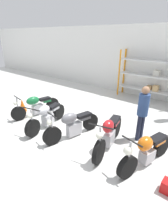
{
  "coord_description": "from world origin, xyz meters",
  "views": [
    {
      "loc": [
        3.48,
        -3.74,
        3.11
      ],
      "look_at": [
        0.0,
        0.4,
        0.7
      ],
      "focal_mm": 28.0,
      "sensor_mm": 36.0,
      "label": 1
    }
  ],
  "objects_px": {
    "motorcycle_silver": "(47,116)",
    "motorcycle_orange": "(146,151)",
    "shelving_rack": "(152,77)",
    "motorcycle_grey": "(73,124)",
    "motorcycle_red": "(109,133)",
    "motorcycle_green": "(36,106)",
    "person_near_rack": "(143,109)",
    "traffic_cone": "(22,105)"
  },
  "relations": [
    {
      "from": "motorcycle_silver",
      "to": "motorcycle_orange",
      "type": "distance_m",
      "value": 3.57
    },
    {
      "from": "shelving_rack",
      "to": "motorcycle_grey",
      "type": "distance_m",
      "value": 5.21
    },
    {
      "from": "motorcycle_red",
      "to": "motorcycle_orange",
      "type": "xyz_separation_m",
      "value": [
        1.14,
        -0.06,
        -0.03
      ]
    },
    {
      "from": "motorcycle_green",
      "to": "person_near_rack",
      "type": "xyz_separation_m",
      "value": [
        4.06,
        1.01,
        0.61
      ]
    },
    {
      "from": "motorcycle_red",
      "to": "motorcycle_orange",
      "type": "bearing_deg",
      "value": 73.93
    },
    {
      "from": "motorcycle_silver",
      "to": "motorcycle_orange",
      "type": "relative_size",
      "value": 1.05
    },
    {
      "from": "traffic_cone",
      "to": "shelving_rack",
      "type": "bearing_deg",
      "value": 53.79
    },
    {
      "from": "motorcycle_orange",
      "to": "traffic_cone",
      "type": "bearing_deg",
      "value": -75.91
    },
    {
      "from": "shelving_rack",
      "to": "motorcycle_orange",
      "type": "xyz_separation_m",
      "value": [
        1.85,
        -4.95,
        -0.74
      ]
    },
    {
      "from": "motorcycle_grey",
      "to": "person_near_rack",
      "type": "relative_size",
      "value": 1.19
    },
    {
      "from": "shelving_rack",
      "to": "motorcycle_red",
      "type": "height_order",
      "value": "shelving_rack"
    },
    {
      "from": "motorcycle_silver",
      "to": "motorcycle_orange",
      "type": "bearing_deg",
      "value": 81.77
    },
    {
      "from": "motorcycle_silver",
      "to": "motorcycle_green",
      "type": "bearing_deg",
      "value": -120.9
    },
    {
      "from": "motorcycle_green",
      "to": "motorcycle_red",
      "type": "relative_size",
      "value": 0.98
    },
    {
      "from": "motorcycle_silver",
      "to": "person_near_rack",
      "type": "bearing_deg",
      "value": 102.45
    },
    {
      "from": "motorcycle_green",
      "to": "motorcycle_grey",
      "type": "height_order",
      "value": "motorcycle_grey"
    },
    {
      "from": "motorcycle_silver",
      "to": "traffic_cone",
      "type": "height_order",
      "value": "motorcycle_silver"
    },
    {
      "from": "shelving_rack",
      "to": "motorcycle_green",
      "type": "relative_size",
      "value": 1.59
    },
    {
      "from": "motorcycle_green",
      "to": "traffic_cone",
      "type": "bearing_deg",
      "value": -70.97
    },
    {
      "from": "motorcycle_red",
      "to": "motorcycle_silver",
      "type": "bearing_deg",
      "value": -94.86
    },
    {
      "from": "motorcycle_grey",
      "to": "motorcycle_red",
      "type": "relative_size",
      "value": 0.97
    },
    {
      "from": "motorcycle_silver",
      "to": "motorcycle_orange",
      "type": "xyz_separation_m",
      "value": [
        3.56,
        0.29,
        0.01
      ]
    },
    {
      "from": "motorcycle_red",
      "to": "traffic_cone",
      "type": "bearing_deg",
      "value": -101.46
    },
    {
      "from": "shelving_rack",
      "to": "motorcycle_grey",
      "type": "xyz_separation_m",
      "value": [
        -0.52,
        -5.13,
        -0.74
      ]
    },
    {
      "from": "motorcycle_orange",
      "to": "person_near_rack",
      "type": "relative_size",
      "value": 1.13
    },
    {
      "from": "shelving_rack",
      "to": "person_near_rack",
      "type": "bearing_deg",
      "value": -72.64
    },
    {
      "from": "motorcycle_grey",
      "to": "motorcycle_silver",
      "type": "bearing_deg",
      "value": -72.54
    },
    {
      "from": "motorcycle_green",
      "to": "traffic_cone",
      "type": "xyz_separation_m",
      "value": [
        -0.82,
        -0.15,
        -0.15
      ]
    },
    {
      "from": "motorcycle_red",
      "to": "motorcycle_orange",
      "type": "height_order",
      "value": "motorcycle_red"
    },
    {
      "from": "motorcycle_red",
      "to": "traffic_cone",
      "type": "xyz_separation_m",
      "value": [
        -4.38,
        -0.12,
        -0.21
      ]
    },
    {
      "from": "motorcycle_silver",
      "to": "traffic_cone",
      "type": "bearing_deg",
      "value": -109.44
    },
    {
      "from": "motorcycle_grey",
      "to": "person_near_rack",
      "type": "bearing_deg",
      "value": 138.37
    },
    {
      "from": "motorcycle_silver",
      "to": "person_near_rack",
      "type": "relative_size",
      "value": 1.19
    },
    {
      "from": "person_near_rack",
      "to": "traffic_cone",
      "type": "xyz_separation_m",
      "value": [
        -4.88,
        -1.15,
        -0.76
      ]
    },
    {
      "from": "motorcycle_grey",
      "to": "motorcycle_red",
      "type": "xyz_separation_m",
      "value": [
        1.23,
        0.24,
        0.03
      ]
    },
    {
      "from": "motorcycle_silver",
      "to": "motorcycle_red",
      "type": "relative_size",
      "value": 0.97
    },
    {
      "from": "motorcycle_green",
      "to": "motorcycle_orange",
      "type": "distance_m",
      "value": 4.7
    },
    {
      "from": "motorcycle_green",
      "to": "traffic_cone",
      "type": "distance_m",
      "value": 0.84
    },
    {
      "from": "motorcycle_green",
      "to": "motorcycle_grey",
      "type": "relative_size",
      "value": 1.01
    },
    {
      "from": "person_near_rack",
      "to": "motorcycle_grey",
      "type": "bearing_deg",
      "value": 46.35
    },
    {
      "from": "person_near_rack",
      "to": "motorcycle_orange",
      "type": "bearing_deg",
      "value": 130.56
    },
    {
      "from": "motorcycle_silver",
      "to": "person_near_rack",
      "type": "height_order",
      "value": "person_near_rack"
    }
  ]
}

